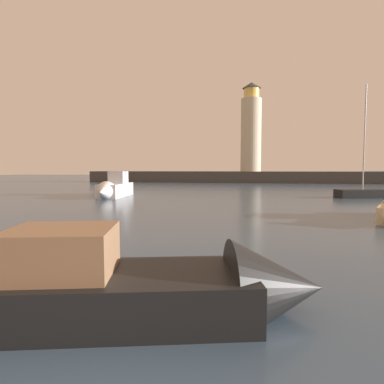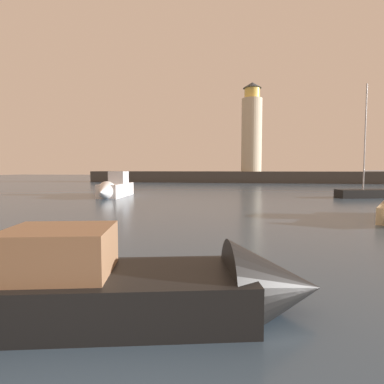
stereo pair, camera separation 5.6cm
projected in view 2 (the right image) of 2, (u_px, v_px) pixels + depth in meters
ground_plane at (232, 195)px, 33.15m from camera, size 220.00×220.00×0.00m
breakwater at (240, 177)px, 64.78m from camera, size 62.36×5.08×2.23m
lighthouse at (252, 130)px, 63.73m from camera, size 4.01×4.01×17.47m
motorboat_1 at (165, 287)px, 5.91m from camera, size 6.80×3.42×2.15m
motorboat_2 at (114, 188)px, 31.43m from camera, size 2.56×7.65×2.68m
sailboat_moored at (369, 193)px, 30.45m from camera, size 6.34×3.20×10.59m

